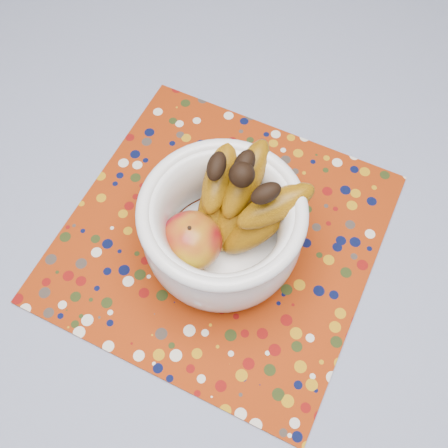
% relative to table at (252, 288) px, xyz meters
% --- Properties ---
extents(table, '(1.20, 1.20, 0.75)m').
position_rel_table_xyz_m(table, '(0.00, 0.00, 0.00)').
color(table, brown).
rests_on(table, ground).
extents(tablecloth, '(1.32, 1.32, 0.01)m').
position_rel_table_xyz_m(tablecloth, '(0.00, 0.00, 0.08)').
color(tablecloth, slate).
rests_on(tablecloth, table).
extents(placemat, '(0.42, 0.42, 0.00)m').
position_rel_table_xyz_m(placemat, '(-0.06, 0.02, 0.09)').
color(placemat, maroon).
rests_on(placemat, tablecloth).
extents(fruit_bowl, '(0.23, 0.22, 0.17)m').
position_rel_table_xyz_m(fruit_bowl, '(-0.05, 0.01, 0.17)').
color(fruit_bowl, white).
rests_on(fruit_bowl, placemat).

